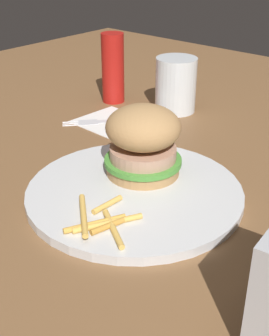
{
  "coord_description": "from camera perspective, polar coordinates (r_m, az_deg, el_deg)",
  "views": [
    {
      "loc": [
        -0.37,
        -0.34,
        0.32
      ],
      "look_at": [
        0.02,
        -0.01,
        0.04
      ],
      "focal_mm": 49.03,
      "sensor_mm": 36.0,
      "label": 1
    }
  ],
  "objects": [
    {
      "name": "fries_pile",
      "position": [
        0.53,
        -4.12,
        -6.54
      ],
      "size": [
        0.1,
        0.1,
        0.01
      ],
      "color": "#E5B251",
      "rests_on": "plate"
    },
    {
      "name": "fork",
      "position": [
        0.84,
        -3.1,
        6.0
      ],
      "size": [
        0.14,
        0.12,
        0.0
      ],
      "color": "silver",
      "rests_on": "napkin"
    },
    {
      "name": "napkin",
      "position": [
        0.84,
        -2.98,
        5.85
      ],
      "size": [
        0.12,
        0.12,
        0.0
      ],
      "primitive_type": "cube",
      "rotation": [
        0.0,
        0.0,
        -0.05
      ],
      "color": "white",
      "rests_on": "ground_plane"
    },
    {
      "name": "ground_plane",
      "position": [
        0.6,
        -1.48,
        -4.02
      ],
      "size": [
        1.6,
        1.6,
        0.0
      ],
      "primitive_type": "plane",
      "color": "brown"
    },
    {
      "name": "plate",
      "position": [
        0.6,
        0.0,
        -3.04
      ],
      "size": [
        0.28,
        0.28,
        0.01
      ],
      "primitive_type": "cylinder",
      "color": "silver",
      "rests_on": "ground_plane"
    },
    {
      "name": "drink_glass",
      "position": [
        0.88,
        5.14,
        10.02
      ],
      "size": [
        0.08,
        0.08,
        0.1
      ],
      "color": "silver",
      "rests_on": "ground_plane"
    },
    {
      "name": "sandwich",
      "position": [
        0.61,
        1.08,
        3.45
      ],
      "size": [
        0.11,
        0.11,
        0.1
      ],
      "color": "tan",
      "rests_on": "plate"
    },
    {
      "name": "ketchup_bottle",
      "position": [
        0.92,
        -2.7,
        12.29
      ],
      "size": [
        0.04,
        0.04,
        0.14
      ],
      "primitive_type": "cylinder",
      "color": "#B21914",
      "rests_on": "ground_plane"
    }
  ]
}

